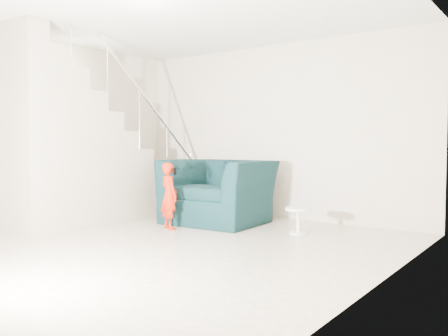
% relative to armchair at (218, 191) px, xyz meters
% --- Properties ---
extents(floor, '(5.50, 5.50, 0.00)m').
position_rel_armchair_xyz_m(floor, '(0.42, -1.84, -0.46)').
color(floor, gray).
rests_on(floor, ground).
extents(ceiling, '(5.50, 5.50, 0.00)m').
position_rel_armchair_xyz_m(ceiling, '(0.42, -1.84, 2.24)').
color(ceiling, silver).
rests_on(ceiling, back_wall).
extents(back_wall, '(5.00, 0.00, 5.00)m').
position_rel_armchair_xyz_m(back_wall, '(0.42, 0.91, 0.89)').
color(back_wall, '#C2B39E').
rests_on(back_wall, floor).
extents(left_wall, '(0.00, 5.50, 5.50)m').
position_rel_armchair_xyz_m(left_wall, '(-2.08, -1.84, 0.89)').
color(left_wall, '#C2B39E').
rests_on(left_wall, floor).
extents(right_wall, '(0.00, 5.50, 5.50)m').
position_rel_armchair_xyz_m(right_wall, '(2.92, -1.84, 0.89)').
color(right_wall, '#C2B39E').
rests_on(right_wall, floor).
extents(armchair, '(1.49, 1.32, 0.92)m').
position_rel_armchair_xyz_m(armchair, '(0.00, 0.00, 0.00)').
color(armchair, black).
rests_on(armchair, floor).
extents(toddler, '(0.39, 0.32, 0.91)m').
position_rel_armchair_xyz_m(toddler, '(-0.22, -0.83, -0.01)').
color(toddler, '#A11605').
rests_on(toddler, floor).
extents(side_table, '(0.34, 0.34, 0.34)m').
position_rel_armchair_xyz_m(side_table, '(1.37, -0.11, -0.23)').
color(side_table, silver).
rests_on(side_table, floor).
extents(staircase, '(1.02, 3.03, 3.62)m').
position_rel_armchair_xyz_m(staircase, '(-1.58, -1.29, 0.48)').
color(staircase, '#ADA089').
rests_on(staircase, floor).
extents(cushion, '(0.41, 0.20, 0.41)m').
position_rel_armchair_xyz_m(cushion, '(0.13, 0.34, 0.24)').
color(cushion, black).
rests_on(cushion, armchair).
extents(throw, '(0.05, 0.48, 0.54)m').
position_rel_armchair_xyz_m(throw, '(-0.61, -0.02, 0.12)').
color(throw, black).
rests_on(throw, armchair).
extents(phone, '(0.02, 0.05, 0.10)m').
position_rel_armchair_xyz_m(phone, '(-0.11, -0.83, 0.33)').
color(phone, black).
rests_on(phone, toddler).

